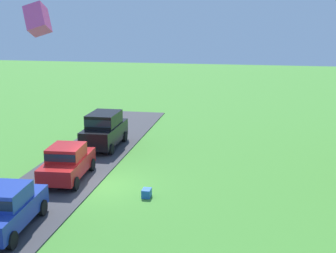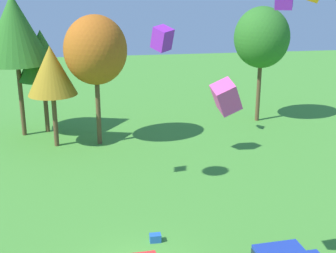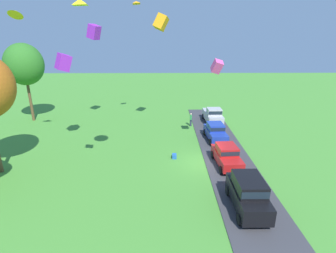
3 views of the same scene
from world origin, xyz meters
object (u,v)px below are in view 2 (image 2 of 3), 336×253
(tree_far_right, at_px, (95,50))
(cooler_box, at_px, (155,238))
(tree_lone_near, at_px, (42,55))
(tree_far_left, at_px, (14,29))
(tree_left_of_center, at_px, (51,71))
(kite_box_high_right, at_px, (162,38))
(tree_center_back, at_px, (262,38))
(kite_box_mid_center, at_px, (226,97))

(tree_far_right, height_order, cooler_box, tree_far_right)
(tree_lone_near, bearing_deg, tree_far_left, -162.06)
(tree_lone_near, bearing_deg, tree_far_right, -40.75)
(tree_left_of_center, distance_m, tree_far_right, 3.61)
(cooler_box, height_order, kite_box_high_right, kite_box_high_right)
(tree_far_left, height_order, kite_box_high_right, tree_far_left)
(tree_lone_near, relative_size, cooler_box, 15.23)
(tree_lone_near, xyz_separation_m, tree_center_back, (18.62, 0.27, 1.01))
(tree_far_right, bearing_deg, tree_lone_near, 139.25)
(tree_far_left, height_order, tree_far_right, tree_far_left)
(tree_lone_near, distance_m, kite_box_high_right, 12.33)
(tree_far_right, bearing_deg, tree_left_of_center, 179.68)
(tree_far_left, bearing_deg, kite_box_high_right, -37.40)
(tree_far_left, bearing_deg, tree_far_right, -26.89)
(tree_lone_near, distance_m, kite_box_mid_center, 24.32)
(tree_far_left, xyz_separation_m, kite_box_high_right, (10.42, -7.96, 0.08))
(tree_far_left, xyz_separation_m, tree_center_back, (20.45, 0.86, -1.16))
(tree_center_back, relative_size, kite_box_mid_center, 9.33)
(tree_far_left, xyz_separation_m, kite_box_mid_center, (10.72, -21.97, -0.34))
(tree_left_of_center, relative_size, cooler_box, 13.85)
(tree_far_right, bearing_deg, tree_center_back, 15.49)
(tree_left_of_center, relative_size, kite_box_high_right, 5.45)
(tree_far_left, distance_m, kite_box_mid_center, 24.45)
(tree_lone_near, bearing_deg, tree_left_of_center, -74.99)
(tree_lone_near, distance_m, tree_left_of_center, 3.86)
(tree_left_of_center, bearing_deg, kite_box_high_right, -32.70)
(cooler_box, distance_m, kite_box_mid_center, 9.28)
(tree_lone_near, xyz_separation_m, kite_box_high_right, (8.58, -8.56, 2.25))
(cooler_box, bearing_deg, tree_center_back, 57.74)
(tree_lone_near, relative_size, kite_box_high_right, 5.99)
(kite_box_mid_center, bearing_deg, cooler_box, 118.80)
(tree_center_back, distance_m, cooler_box, 23.47)
(tree_lone_near, bearing_deg, kite_box_high_right, -44.91)
(kite_box_mid_center, bearing_deg, tree_center_back, 66.92)
(tree_left_of_center, bearing_deg, tree_center_back, 12.63)
(tree_center_back, xyz_separation_m, kite_box_high_right, (-10.03, -8.83, 1.24))
(tree_far_right, relative_size, kite_box_mid_center, 9.13)
(tree_center_back, bearing_deg, tree_lone_near, -179.17)
(tree_far_right, height_order, kite_box_mid_center, tree_far_right)
(tree_left_of_center, xyz_separation_m, cooler_box, (5.72, -14.92, -5.68))
(kite_box_mid_center, bearing_deg, kite_box_high_right, 91.24)
(tree_lone_near, distance_m, tree_center_back, 18.65)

